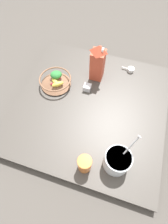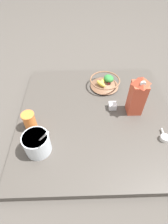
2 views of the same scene
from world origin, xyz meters
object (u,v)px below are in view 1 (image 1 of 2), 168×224
at_px(fruit_bowl, 56,81).
at_px(spice_jar, 87,88).
at_px(drinking_cup, 85,164).
at_px(milk_carton, 98,62).
at_px(yogurt_tub, 117,160).

bearing_deg(fruit_bowl, spice_jar, -82.89).
bearing_deg(drinking_cup, fruit_bowl, 37.16).
height_order(fruit_bowl, drinking_cup, drinking_cup).
distance_m(fruit_bowl, milk_carton, 0.30).
relative_size(fruit_bowl, yogurt_tub, 0.92).
height_order(yogurt_tub, spice_jar, yogurt_tub).
bearing_deg(yogurt_tub, fruit_bowl, 51.49).
xyz_separation_m(milk_carton, spice_jar, (-0.13, 0.03, -0.11)).
bearing_deg(fruit_bowl, milk_carton, -57.26).
relative_size(yogurt_tub, drinking_cup, 2.03).
xyz_separation_m(fruit_bowl, milk_carton, (0.15, -0.24, 0.09)).
height_order(milk_carton, spice_jar, milk_carton).
distance_m(drinking_cup, spice_jar, 0.51).
bearing_deg(drinking_cup, yogurt_tub, -66.64).
distance_m(milk_carton, drinking_cup, 0.63).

